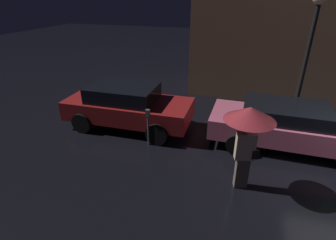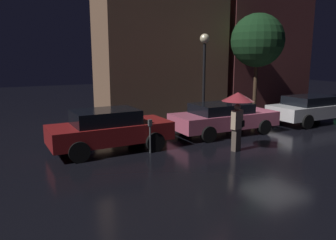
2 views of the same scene
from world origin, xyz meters
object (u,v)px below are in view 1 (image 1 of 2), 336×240
Objects in this scene: pedestrian_with_umbrella at (249,124)px; street_lamp_near at (313,28)px; parked_car_red at (128,105)px; parked_car_pink at (289,125)px; parking_meter at (148,123)px.

pedestrian_with_umbrella is 5.16m from street_lamp_near.
parked_car_red is 2.05× the size of pedestrian_with_umbrella.
parked_car_pink is (5.14, 0.21, -0.06)m from parked_car_red.
street_lamp_near is at bearing 55.97° from pedestrian_with_umbrella.
parking_meter is (1.13, -0.98, -0.04)m from parked_car_red.
parking_meter is at bearing 143.57° from pedestrian_with_umbrella.
street_lamp_near is (1.68, 4.64, 1.51)m from pedestrian_with_umbrella.
parked_car_red is 3.64× the size of parking_meter.
street_lamp_near reaches higher than pedestrian_with_umbrella.
street_lamp_near is (0.48, 2.30, 2.47)m from parked_car_pink.
street_lamp_near is (5.62, 2.52, 2.41)m from parked_car_red.
parking_meter is (-2.81, 1.15, -0.95)m from pedestrian_with_umbrella.
parked_car_pink is 2.80m from pedestrian_with_umbrella.
parked_car_pink is at bearing 48.79° from pedestrian_with_umbrella.
parked_car_pink is 3.94× the size of parking_meter.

